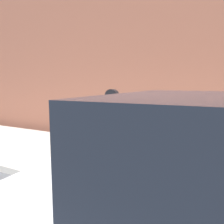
# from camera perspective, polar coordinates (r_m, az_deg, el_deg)

# --- Properties ---
(sidewalk) EXTENTS (24.00, 2.80, 0.13)m
(sidewalk) POSITION_cam_1_polar(r_m,az_deg,el_deg) (4.56, 12.98, -14.72)
(sidewalk) COLOR #BCB7AD
(sidewalk) RESTS_ON ground_plane
(building_facade) EXTENTS (24.00, 0.30, 6.23)m
(building_facade) POSITION_cam_1_polar(r_m,az_deg,el_deg) (6.22, 18.43, 19.53)
(building_facade) COLOR #935642
(building_facade) RESTS_ON ground_plane
(parking_meter) EXTENTS (0.21, 0.12, 1.56)m
(parking_meter) POSITION_cam_1_polar(r_m,az_deg,el_deg) (3.31, -0.00, -2.19)
(parking_meter) COLOR slate
(parking_meter) RESTS_ON sidewalk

